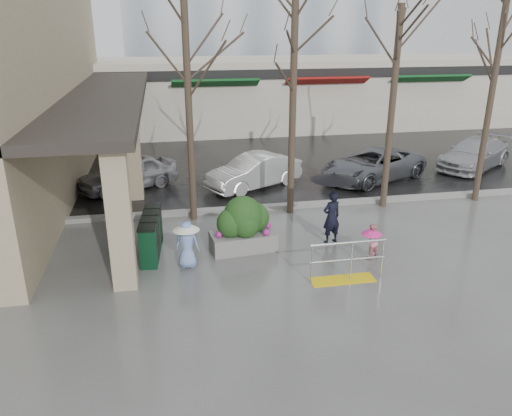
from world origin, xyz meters
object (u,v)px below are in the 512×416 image
object	(u,v)px
handrail	(346,266)
news_boxes	(151,235)
car_c	(373,165)
car_d	(475,154)
tree_west	(186,54)
tree_midwest	(294,48)
tree_east	(500,41)
tree_mideast	(397,60)
child_pink	(371,239)
car_a	(128,173)
car_b	(254,172)
child_blue	(187,241)
woman	(333,198)
planter	(243,224)

from	to	relation	value
handrail	news_boxes	bearing A→B (deg)	152.68
car_c	car_d	xyz separation A→B (m)	(5.04, 0.86, 0.00)
news_boxes	car_d	world-z (taller)	car_d
tree_west	tree_midwest	xyz separation A→B (m)	(3.20, 0.00, 0.15)
handrail	tree_midwest	distance (m)	6.83
tree_east	handrail	bearing A→B (deg)	-144.14
tree_mideast	car_d	size ratio (longest dim) A/B	1.50
child_pink	car_d	xyz separation A→B (m)	(7.94, 7.60, 0.07)
news_boxes	car_a	bearing A→B (deg)	103.67
news_boxes	handrail	bearing A→B (deg)	-22.29
tree_mideast	car_d	distance (m)	8.20
car_b	tree_east	bearing A→B (deg)	40.66
child_pink	car_c	xyz separation A→B (m)	(2.90, 6.74, 0.07)
car_c	car_b	bearing A→B (deg)	-114.15
tree_midwest	car_d	world-z (taller)	tree_midwest
handrail	tree_mideast	xyz separation A→B (m)	(3.14, 4.80, 4.48)
car_c	car_d	world-z (taller)	same
car_b	car_c	xyz separation A→B (m)	(4.85, 0.10, 0.00)
car_b	car_c	size ratio (longest dim) A/B	0.84
car_c	tree_midwest	bearing A→B (deg)	-79.77
child_blue	car_d	xyz separation A→B (m)	(12.77, 7.20, -0.10)
car_b	child_blue	bearing A→B (deg)	-53.21
tree_east	woman	xyz separation A→B (m)	(-6.27, -2.59, -4.02)
car_c	woman	bearing A→B (deg)	-58.43
tree_west	car_d	distance (m)	13.71
handrail	child_pink	bearing A→B (deg)	43.51
planter	tree_midwest	bearing A→B (deg)	52.19
tree_east	car_c	size ratio (longest dim) A/B	1.59
planter	car_c	distance (m)	8.28
tree_west	child_pink	xyz separation A→B (m)	(4.45, -3.77, -4.52)
tree_midwest	planter	bearing A→B (deg)	-127.81
handrail	car_a	size ratio (longest dim) A/B	0.51
planter	tree_west	bearing A→B (deg)	115.00
tree_west	car_a	size ratio (longest dim) A/B	1.84
tree_east	woman	world-z (taller)	tree_east
tree_mideast	woman	size ratio (longest dim) A/B	3.08
tree_east	car_a	bearing A→B (deg)	163.69
tree_east	child_blue	xyz separation A→B (m)	(-10.38, -3.37, -4.65)
handrail	car_b	xyz separation A→B (m)	(-0.86, 7.67, 0.25)
car_c	child_blue	bearing A→B (deg)	-76.00
handrail	car_c	distance (m)	8.74
handrail	tree_midwest	size ratio (longest dim) A/B	0.27
tree_west	woman	xyz separation A→B (m)	(3.73, -2.59, -3.73)
handrail	tree_east	xyz separation A→B (m)	(6.64, 4.80, 5.01)
tree_east	car_c	world-z (taller)	tree_east
planter	news_boxes	distance (m)	2.51
handrail	woman	world-z (taller)	woman
car_b	car_d	distance (m)	9.94
handrail	tree_midwest	world-z (taller)	tree_midwest
handrail	tree_west	world-z (taller)	tree_west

